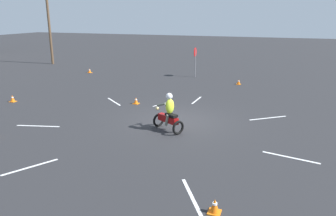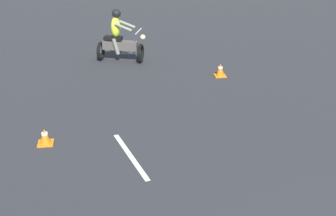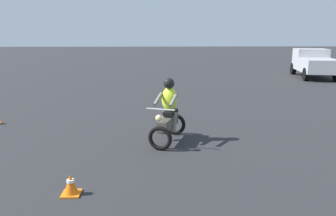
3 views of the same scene
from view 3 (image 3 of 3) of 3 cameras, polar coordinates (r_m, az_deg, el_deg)
motorcycle_rider_background at (r=8.36m, az=0.07°, el=-1.11°), size 1.55×1.04×1.66m
pickup_truck at (r=22.41m, az=24.11°, el=7.22°), size 4.39×2.57×1.73m
traffic_cone_near_left at (r=6.09m, az=-16.59°, el=-12.71°), size 0.32×0.32×0.38m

